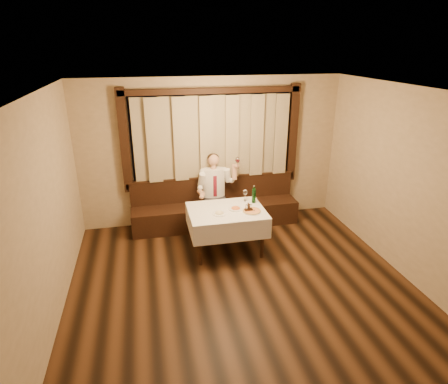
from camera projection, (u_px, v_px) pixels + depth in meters
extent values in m
cube|color=black|center=(254.00, 314.00, 4.97)|extent=(5.00, 6.00, 0.01)
cube|color=silver|center=(262.00, 99.00, 3.93)|extent=(5.00, 6.00, 0.01)
cube|color=tan|center=(212.00, 152.00, 7.17)|extent=(5.00, 0.01, 2.80)
cube|color=tan|center=(32.00, 240.00, 3.96)|extent=(0.01, 6.00, 2.80)
cube|color=tan|center=(439.00, 201.00, 4.94)|extent=(0.01, 6.00, 2.80)
cube|color=black|center=(212.00, 137.00, 7.04)|extent=(3.00, 0.02, 1.60)
cube|color=orange|center=(175.00, 154.00, 7.01)|extent=(0.50, 0.01, 0.40)
cube|color=black|center=(213.00, 180.00, 7.32)|extent=(3.30, 0.12, 0.10)
cube|color=black|center=(212.00, 91.00, 6.69)|extent=(3.30, 0.12, 0.10)
cube|color=black|center=(124.00, 142.00, 6.69)|extent=(0.16, 0.12, 1.90)
cube|color=black|center=(292.00, 133.00, 7.32)|extent=(0.16, 0.12, 1.90)
cube|color=#7F7352|center=(213.00, 138.00, 6.95)|extent=(2.90, 0.08, 1.55)
cube|color=black|center=(216.00, 214.00, 7.32)|extent=(3.20, 0.60, 0.45)
cube|color=black|center=(213.00, 189.00, 7.37)|extent=(3.20, 0.12, 0.45)
cube|color=black|center=(213.00, 177.00, 7.28)|extent=(3.20, 0.14, 0.04)
cylinder|color=black|center=(200.00, 245.00, 5.94)|extent=(0.06, 0.06, 0.71)
cylinder|color=black|center=(262.00, 238.00, 6.15)|extent=(0.06, 0.06, 0.71)
cylinder|color=black|center=(193.00, 225.00, 6.61)|extent=(0.06, 0.06, 0.71)
cylinder|color=black|center=(250.00, 219.00, 6.82)|extent=(0.06, 0.06, 0.71)
cube|color=black|center=(227.00, 211.00, 6.24)|extent=(1.20, 0.90, 0.04)
cube|color=white|center=(227.00, 210.00, 6.23)|extent=(1.26, 0.96, 0.01)
cube|color=white|center=(233.00, 233.00, 5.86)|extent=(1.26, 0.01, 0.35)
cube|color=white|center=(221.00, 208.00, 6.73)|extent=(1.26, 0.01, 0.35)
cube|color=white|center=(189.00, 223.00, 6.17)|extent=(0.01, 0.96, 0.35)
cube|color=white|center=(262.00, 216.00, 6.42)|extent=(0.01, 0.96, 0.35)
cylinder|color=white|center=(252.00, 211.00, 6.16)|extent=(0.31, 0.31, 0.01)
cylinder|color=#C8411E|center=(252.00, 211.00, 6.16)|extent=(0.28, 0.28, 0.01)
torus|color=tan|center=(252.00, 211.00, 6.16)|extent=(0.30, 0.30, 0.02)
sphere|color=black|center=(250.00, 210.00, 6.17)|extent=(0.02, 0.02, 0.02)
sphere|color=black|center=(254.00, 210.00, 6.15)|extent=(0.02, 0.02, 0.02)
cylinder|color=white|center=(236.00, 209.00, 6.26)|extent=(0.24, 0.24, 0.01)
ellipsoid|color=#C74B1F|center=(236.00, 207.00, 6.24)|extent=(0.15, 0.15, 0.07)
cylinder|color=white|center=(219.00, 214.00, 6.08)|extent=(0.23, 0.23, 0.01)
ellipsoid|color=#D2C587|center=(219.00, 211.00, 6.07)|extent=(0.14, 0.14, 0.07)
cylinder|color=#0D4113|center=(254.00, 196.00, 6.47)|extent=(0.07, 0.07, 0.25)
cylinder|color=#0D4113|center=(254.00, 188.00, 6.42)|extent=(0.03, 0.03, 0.06)
cylinder|color=silver|center=(254.00, 186.00, 6.41)|extent=(0.03, 0.03, 0.01)
cylinder|color=white|center=(245.00, 201.00, 6.59)|extent=(0.07, 0.07, 0.01)
cylinder|color=white|center=(245.00, 198.00, 6.57)|extent=(0.01, 0.01, 0.11)
ellipsoid|color=white|center=(245.00, 192.00, 6.53)|extent=(0.08, 0.08, 0.10)
cube|color=black|center=(249.00, 210.00, 6.17)|extent=(0.14, 0.08, 0.04)
cube|color=black|center=(249.00, 206.00, 6.15)|extent=(0.02, 0.07, 0.10)
cylinder|color=white|center=(246.00, 208.00, 6.14)|extent=(0.03, 0.03, 0.08)
cylinder|color=silver|center=(247.00, 205.00, 6.13)|extent=(0.04, 0.04, 0.01)
cylinder|color=white|center=(251.00, 207.00, 6.17)|extent=(0.03, 0.03, 0.08)
cylinder|color=silver|center=(251.00, 205.00, 6.15)|extent=(0.04, 0.04, 0.01)
cube|color=black|center=(215.00, 202.00, 7.09)|extent=(0.40, 0.45, 0.16)
cube|color=black|center=(212.00, 223.00, 6.98)|extent=(0.11, 0.12, 0.45)
cube|color=black|center=(224.00, 221.00, 7.02)|extent=(0.11, 0.12, 0.45)
ellipsoid|color=white|center=(214.00, 182.00, 7.10)|extent=(0.42, 0.26, 0.55)
cube|color=maroon|center=(215.00, 186.00, 6.98)|extent=(0.07, 0.01, 0.40)
cylinder|color=tan|center=(214.00, 167.00, 6.98)|extent=(0.10, 0.10, 0.08)
sphere|color=tan|center=(213.00, 160.00, 6.93)|extent=(0.21, 0.21, 0.21)
ellipsoid|color=black|center=(213.00, 158.00, 6.95)|extent=(0.22, 0.22, 0.16)
sphere|color=white|center=(203.00, 172.00, 6.97)|extent=(0.13, 0.13, 0.13)
sphere|color=white|center=(224.00, 170.00, 7.05)|extent=(0.13, 0.13, 0.13)
sphere|color=tan|center=(201.00, 197.00, 6.70)|extent=(0.08, 0.08, 0.08)
sphere|color=tan|center=(237.00, 166.00, 6.89)|extent=(0.10, 0.10, 0.10)
cylinder|color=white|center=(237.00, 164.00, 6.85)|extent=(0.01, 0.01, 0.11)
ellipsoid|color=white|center=(237.00, 160.00, 6.81)|extent=(0.08, 0.08, 0.11)
ellipsoid|color=#4C070F|center=(237.00, 161.00, 6.82)|extent=(0.07, 0.07, 0.06)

